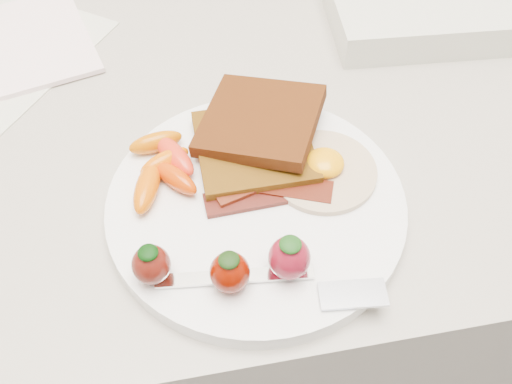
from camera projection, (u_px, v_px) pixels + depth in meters
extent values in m
cube|color=gray|center=(243.00, 295.00, 0.97)|extent=(2.00, 0.60, 0.90)
cylinder|color=white|center=(256.00, 205.00, 0.52)|extent=(0.27, 0.27, 0.02)
cube|color=black|center=(254.00, 148.00, 0.54)|extent=(0.11, 0.11, 0.01)
cube|color=black|center=(260.00, 120.00, 0.54)|extent=(0.14, 0.14, 0.03)
cylinder|color=beige|center=(323.00, 171.00, 0.53)|extent=(0.12, 0.12, 0.01)
ellipsoid|color=#F79C05|center=(325.00, 163.00, 0.52)|extent=(0.04, 0.04, 0.02)
cube|color=black|center=(261.00, 196.00, 0.51)|extent=(0.10, 0.03, 0.00)
cube|color=black|center=(276.00, 185.00, 0.52)|extent=(0.10, 0.06, 0.00)
cube|color=#430C04|center=(266.00, 177.00, 0.52)|extent=(0.10, 0.05, 0.00)
ellipsoid|color=#DA5A00|center=(165.00, 162.00, 0.53)|extent=(0.05, 0.04, 0.02)
ellipsoid|color=#C13500|center=(175.00, 178.00, 0.51)|extent=(0.05, 0.05, 0.02)
ellipsoid|color=#CC5400|center=(147.00, 187.00, 0.51)|extent=(0.04, 0.06, 0.02)
ellipsoid|color=red|center=(174.00, 155.00, 0.53)|extent=(0.04, 0.06, 0.02)
ellipsoid|color=#C25C00|center=(156.00, 142.00, 0.54)|extent=(0.05, 0.03, 0.02)
ellipsoid|color=#4D100A|center=(151.00, 265.00, 0.45)|extent=(0.03, 0.03, 0.03)
ellipsoid|color=black|center=(148.00, 253.00, 0.44)|extent=(0.02, 0.02, 0.01)
ellipsoid|color=#5D0B00|center=(230.00, 272.00, 0.44)|extent=(0.03, 0.03, 0.04)
ellipsoid|color=black|center=(229.00, 260.00, 0.43)|extent=(0.02, 0.02, 0.01)
ellipsoid|color=maroon|center=(289.00, 258.00, 0.45)|extent=(0.03, 0.03, 0.04)
ellipsoid|color=#123A0E|center=(290.00, 244.00, 0.44)|extent=(0.02, 0.02, 0.01)
cube|color=white|center=(235.00, 277.00, 0.46)|extent=(0.13, 0.03, 0.00)
cube|color=#B4BACE|center=(353.00, 294.00, 0.45)|extent=(0.06, 0.03, 0.00)
cube|color=white|center=(35.00, 40.00, 0.68)|extent=(0.16, 0.20, 0.01)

